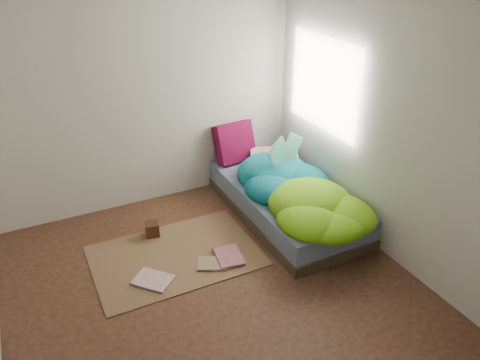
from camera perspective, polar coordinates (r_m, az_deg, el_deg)
name	(u,v)px	position (r m, az deg, el deg)	size (l,w,h in m)	color
ground	(212,285)	(4.37, -3.48, -12.65)	(3.50, 3.50, 0.00)	#3B2016
room_walls	(207,116)	(3.54, -4.10, 7.80)	(3.54, 3.54, 2.62)	beige
bed	(286,202)	(5.26, 5.60, -2.69)	(1.00, 2.00, 0.34)	#3E3522
duvet	(298,184)	(4.93, 7.11, -0.46)	(0.96, 1.84, 0.34)	#064F6A
rug	(176,256)	(4.73, -7.85, -9.13)	(1.60, 1.10, 0.01)	brown
pillow_floral	(275,159)	(5.68, 4.23, 2.56)	(0.57, 0.36, 0.13)	beige
pillow_magenta	(235,142)	(5.69, -0.65, 4.61)	(0.48, 0.15, 0.48)	#510524
open_book	(286,142)	(5.13, 5.66, 4.64)	(0.45, 0.10, 0.27)	#2A812A
wooden_box	(152,229)	(5.02, -10.68, -5.89)	(0.14, 0.14, 0.14)	#32170B
floor_book_a	(146,289)	(4.37, -11.40, -12.86)	(0.25, 0.34, 0.03)	silver
floor_book_b	(216,259)	(4.62, -2.90, -9.61)	(0.25, 0.34, 0.03)	#B16679
floor_book_c	(212,271)	(4.49, -3.43, -10.96)	(0.21, 0.28, 0.02)	tan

